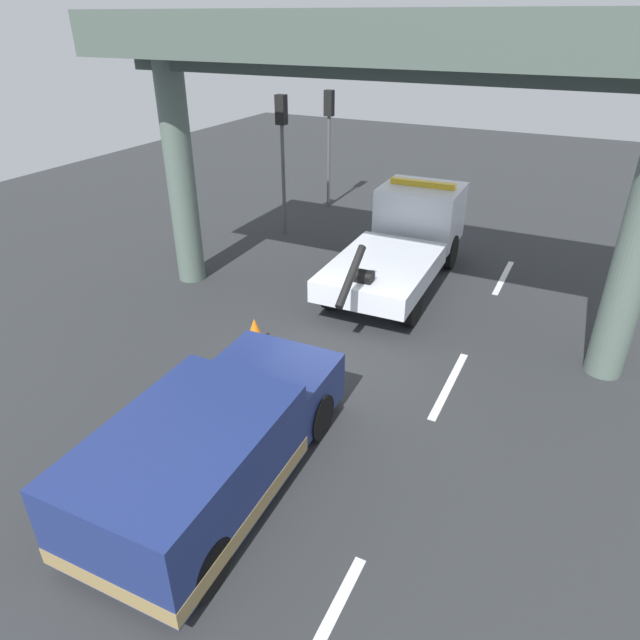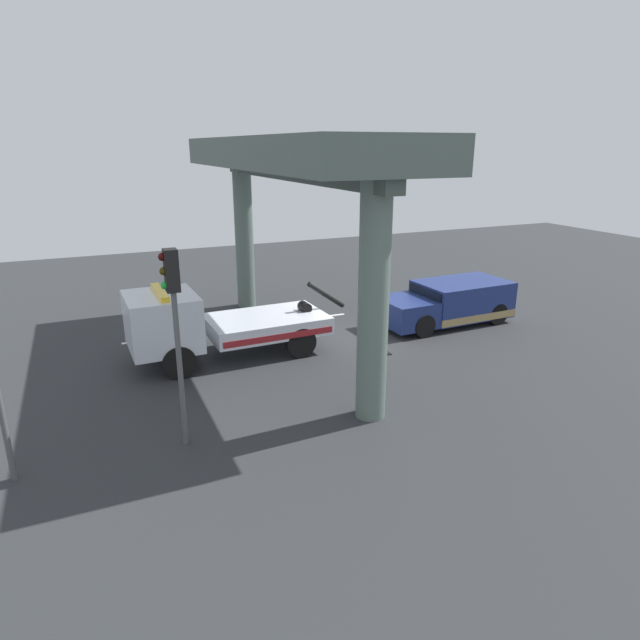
% 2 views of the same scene
% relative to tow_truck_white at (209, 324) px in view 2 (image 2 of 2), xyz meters
% --- Properties ---
extents(ground_plane, '(60.00, 40.00, 0.10)m').
position_rel_tow_truck_white_xyz_m(ground_plane, '(-4.79, -0.02, -1.25)').
color(ground_plane, '#2D3033').
extents(lane_stripe_west, '(2.60, 0.16, 0.01)m').
position_rel_tow_truck_white_xyz_m(lane_stripe_west, '(-10.79, -2.67, -1.20)').
color(lane_stripe_west, silver).
rests_on(lane_stripe_west, ground).
extents(lane_stripe_mid, '(2.60, 0.16, 0.01)m').
position_rel_tow_truck_white_xyz_m(lane_stripe_mid, '(-4.79, -2.67, -1.20)').
color(lane_stripe_mid, silver).
rests_on(lane_stripe_mid, ground).
extents(lane_stripe_east, '(2.60, 0.16, 0.01)m').
position_rel_tow_truck_white_xyz_m(lane_stripe_east, '(1.21, -2.67, -1.20)').
color(lane_stripe_east, silver).
rests_on(lane_stripe_east, ground).
extents(tow_truck_white, '(7.28, 2.55, 2.46)m').
position_rel_tow_truck_white_xyz_m(tow_truck_white, '(0.00, 0.00, 0.00)').
color(tow_truck_white, silver).
rests_on(tow_truck_white, ground).
extents(towed_van_green, '(5.25, 2.33, 1.58)m').
position_rel_tow_truck_white_xyz_m(towed_van_green, '(-9.29, -0.02, -0.42)').
color(towed_van_green, navy).
rests_on(towed_van_green, ground).
extents(overpass_structure, '(3.60, 12.88, 6.80)m').
position_rel_tow_truck_white_xyz_m(overpass_structure, '(-2.83, -0.02, 4.67)').
color(overpass_structure, '#596B60').
rests_on(overpass_structure, ground).
extents(traffic_light_near, '(0.39, 0.32, 4.52)m').
position_rel_tow_truck_white_xyz_m(traffic_light_near, '(1.73, 4.91, 2.09)').
color(traffic_light_near, '#515456').
rests_on(traffic_light_near, ground).
extents(traffic_cone_orange, '(0.58, 0.58, 0.69)m').
position_rel_tow_truck_white_xyz_m(traffic_cone_orange, '(-5.23, 1.75, -0.87)').
color(traffic_cone_orange, orange).
rests_on(traffic_cone_orange, ground).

